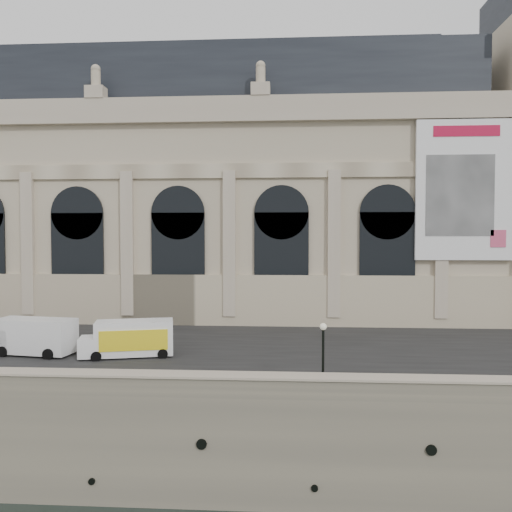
# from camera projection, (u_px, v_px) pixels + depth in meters

# --- Properties ---
(ground) EXTENTS (260.00, 260.00, 0.00)m
(ground) POSITION_uv_depth(u_px,v_px,m) (165.00, 509.00, 26.80)
(ground) COLOR black
(ground) RESTS_ON ground
(quay) EXTENTS (160.00, 70.00, 6.00)m
(quay) POSITION_uv_depth(u_px,v_px,m) (234.00, 331.00, 61.60)
(quay) COLOR gray
(quay) RESTS_ON ground
(street) EXTENTS (160.00, 24.00, 0.06)m
(street) POSITION_uv_depth(u_px,v_px,m) (206.00, 343.00, 40.54)
(street) COLOR #2D2D2D
(street) RESTS_ON quay
(parapet) EXTENTS (160.00, 1.40, 1.21)m
(parapet) POSITION_uv_depth(u_px,v_px,m) (167.00, 384.00, 27.15)
(parapet) COLOR gray
(parapet) RESTS_ON quay
(museum) EXTENTS (69.00, 18.70, 29.10)m
(museum) POSITION_uv_depth(u_px,v_px,m) (178.00, 193.00, 57.22)
(museum) COLOR #C5B397
(museum) RESTS_ON quay
(van_c) EXTENTS (6.24, 3.12, 2.66)m
(van_c) POSITION_uv_depth(u_px,v_px,m) (30.00, 336.00, 36.43)
(van_c) COLOR white
(van_c) RESTS_ON quay
(box_truck) EXTENTS (6.81, 3.56, 2.62)m
(box_truck) POSITION_uv_depth(u_px,v_px,m) (129.00, 339.00, 35.77)
(box_truck) COLOR white
(box_truck) RESTS_ON quay
(lamp_right) EXTENTS (0.39, 0.39, 3.82)m
(lamp_right) POSITION_uv_depth(u_px,v_px,m) (323.00, 357.00, 27.84)
(lamp_right) COLOR black
(lamp_right) RESTS_ON quay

